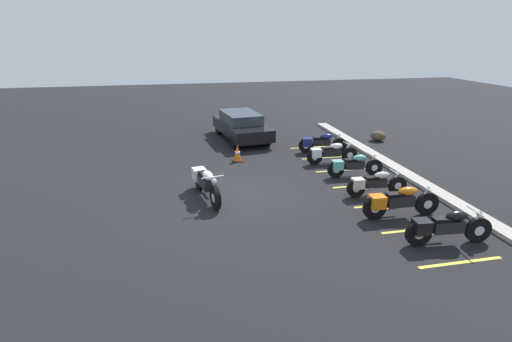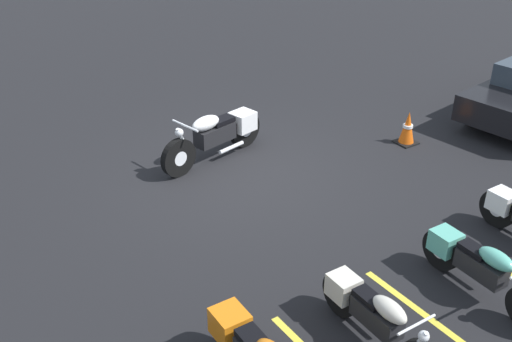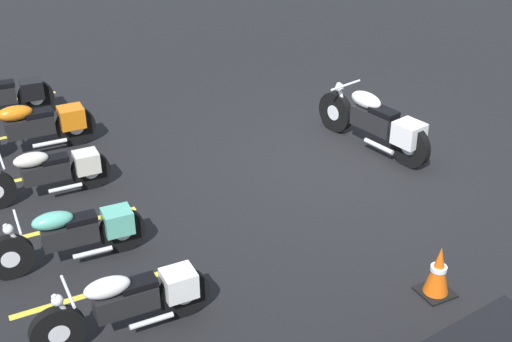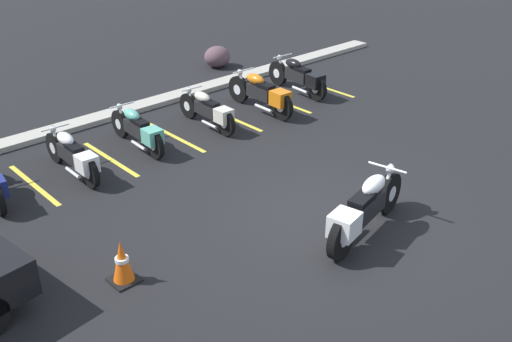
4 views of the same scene
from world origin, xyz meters
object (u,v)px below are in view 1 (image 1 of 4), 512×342
object	(u,v)px
parked_bike_2	(352,165)
parked_bike_3	(374,183)
car_black	(241,125)
traffic_cone	(237,153)
parked_bike_0	(320,143)
parked_bike_1	(330,153)
parked_bike_4	(398,202)
motorcycle_white_featured	(205,182)
landscape_rock_1	(378,136)
parked_bike_5	(445,227)

from	to	relation	value
parked_bike_2	parked_bike_3	world-z (taller)	parked_bike_2
car_black	traffic_cone	world-z (taller)	car_black
parked_bike_0	parked_bike_1	distance (m)	1.55
parked_bike_4	traffic_cone	bearing A→B (deg)	121.87
motorcycle_white_featured	parked_bike_2	bearing A→B (deg)	86.86
parked_bike_1	parked_bike_2	distance (m)	1.61
motorcycle_white_featured	landscape_rock_1	world-z (taller)	motorcycle_white_featured
car_black	parked_bike_0	bearing A→B (deg)	37.57
landscape_rock_1	car_black	bearing A→B (deg)	-104.65
motorcycle_white_featured	parked_bike_5	distance (m)	6.79
parked_bike_4	parked_bike_3	bearing A→B (deg)	87.59
parked_bike_5	traffic_cone	xyz separation A→B (m)	(-7.59, -3.80, -0.14)
parked_bike_2	parked_bike_5	bearing A→B (deg)	-86.06
parked_bike_2	parked_bike_0	bearing A→B (deg)	93.32
parked_bike_3	parked_bike_1	bearing A→B (deg)	93.65
parked_bike_1	parked_bike_4	bearing A→B (deg)	-88.95
parked_bike_3	parked_bike_5	size ratio (longest dim) A/B	0.91
motorcycle_white_featured	parked_bike_2	world-z (taller)	motorcycle_white_featured
parked_bike_1	landscape_rock_1	xyz separation A→B (m)	(-2.82, 3.58, -0.19)
parked_bike_2	traffic_cone	world-z (taller)	parked_bike_2
motorcycle_white_featured	traffic_cone	bearing A→B (deg)	143.59
parked_bike_1	car_black	xyz separation A→B (m)	(-4.46, -2.72, 0.25)
car_black	parked_bike_1	bearing A→B (deg)	24.06
parked_bike_0	parked_bike_2	world-z (taller)	parked_bike_0
parked_bike_1	parked_bike_4	xyz separation A→B (m)	(4.94, 0.00, 0.04)
motorcycle_white_featured	car_black	bearing A→B (deg)	149.30
parked_bike_4	parked_bike_0	bearing A→B (deg)	90.05
parked_bike_5	landscape_rock_1	size ratio (longest dim) A/B	3.07
parked_bike_4	parked_bike_5	distance (m)	1.63
traffic_cone	landscape_rock_1	bearing A→B (deg)	104.01
parked_bike_0	traffic_cone	size ratio (longest dim) A/B	3.07
parked_bike_4	car_black	distance (m)	9.79
motorcycle_white_featured	parked_bike_5	xyz separation A→B (m)	(4.14, 5.38, -0.05)
parked_bike_2	landscape_rock_1	size ratio (longest dim) A/B	2.87
traffic_cone	parked_bike_0	bearing A→B (deg)	97.60
parked_bike_5	landscape_rock_1	bearing A→B (deg)	76.00
parked_bike_0	car_black	size ratio (longest dim) A/B	0.46
motorcycle_white_featured	parked_bike_1	world-z (taller)	motorcycle_white_featured
parked_bike_4	landscape_rock_1	bearing A→B (deg)	66.92
motorcycle_white_featured	parked_bike_0	bearing A→B (deg)	115.08
parked_bike_2	parked_bike_3	bearing A→B (deg)	-90.39
parked_bike_2	landscape_rock_1	xyz separation A→B (m)	(-4.41, 3.36, -0.19)
parked_bike_3	landscape_rock_1	world-z (taller)	parked_bike_3
parked_bike_5	car_black	size ratio (longest dim) A/B	0.49
parked_bike_2	traffic_cone	bearing A→B (deg)	147.22
parked_bike_1	parked_bike_2	size ratio (longest dim) A/B	1.01
parked_bike_4	car_black	xyz separation A→B (m)	(-9.40, -2.72, 0.21)
parked_bike_3	landscape_rock_1	distance (m)	7.10
parked_bike_1	traffic_cone	distance (m)	3.64
parked_bike_0	parked_bike_1	size ratio (longest dim) A/B	1.01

